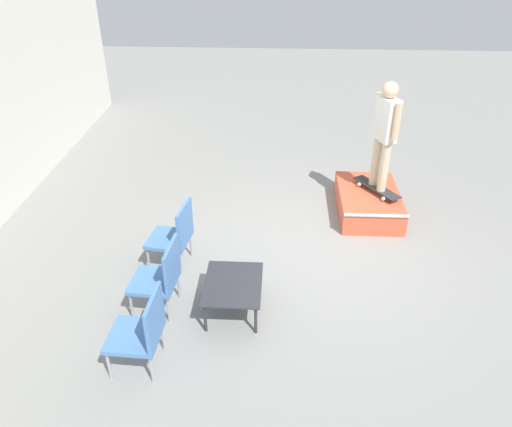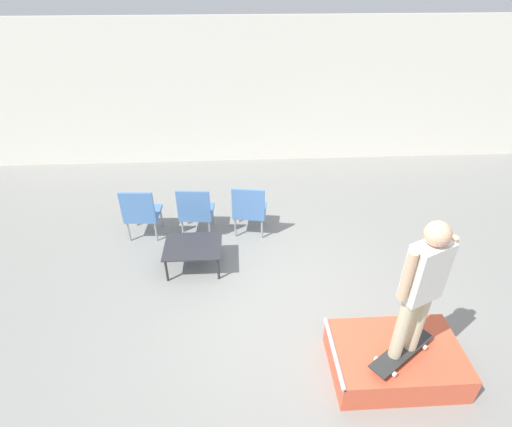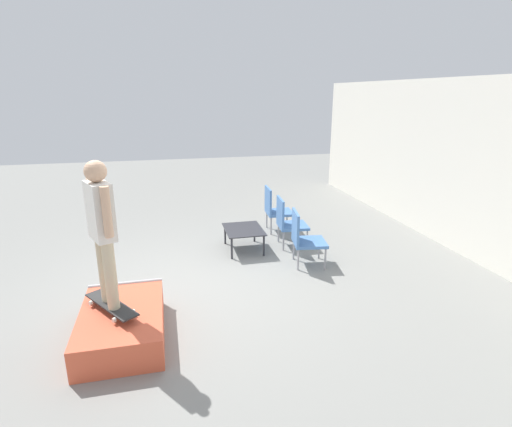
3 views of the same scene
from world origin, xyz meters
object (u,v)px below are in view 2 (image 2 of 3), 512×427
(skateboard_on_ramp, at_px, (402,351))
(patio_chair_left, at_px, (141,212))
(patio_chair_center, at_px, (196,210))
(coffee_table, at_px, (193,248))
(person_skater, at_px, (423,283))
(skate_ramp_box, at_px, (395,359))
(patio_chair_right, at_px, (249,208))

(skateboard_on_ramp, distance_m, patio_chair_left, 4.29)
(patio_chair_center, bearing_deg, coffee_table, 95.13)
(person_skater, xyz_separation_m, coffee_table, (-2.35, 2.00, -1.05))
(skate_ramp_box, height_order, coffee_table, coffee_table)
(skateboard_on_ramp, height_order, coffee_table, skateboard_on_ramp)
(person_skater, height_order, coffee_table, person_skater)
(skateboard_on_ramp, bearing_deg, patio_chair_left, 104.40)
(skateboard_on_ramp, bearing_deg, coffee_table, 105.20)
(skate_ramp_box, distance_m, patio_chair_center, 3.63)
(skateboard_on_ramp, relative_size, patio_chair_right, 0.90)
(coffee_table, distance_m, patio_chair_right, 1.20)
(skateboard_on_ramp, relative_size, person_skater, 0.51)
(patio_chair_left, bearing_deg, patio_chair_right, -176.93)
(skateboard_on_ramp, bearing_deg, patio_chair_center, 95.44)
(coffee_table, bearing_deg, patio_chair_center, 90.55)
(patio_chair_left, distance_m, patio_chair_right, 1.74)
(skate_ramp_box, distance_m, patio_chair_left, 4.25)
(skate_ramp_box, distance_m, patio_chair_right, 3.13)
(skate_ramp_box, xyz_separation_m, skateboard_on_ramp, (-0.01, -0.10, 0.26))
(skate_ramp_box, distance_m, person_skater, 1.23)
(skate_ramp_box, xyz_separation_m, patio_chair_left, (-3.24, 2.73, 0.31))
(patio_chair_center, height_order, patio_chair_right, same)
(skateboard_on_ramp, xyz_separation_m, person_skater, (0.00, 0.00, 0.97))
(patio_chair_right, bearing_deg, patio_chair_center, 8.95)
(skateboard_on_ramp, bearing_deg, person_skater, 55.62)
(coffee_table, relative_size, patio_chair_left, 0.91)
(patio_chair_right, bearing_deg, coffee_table, 52.84)
(patio_chair_left, xyz_separation_m, patio_chair_right, (1.74, 0.00, 0.00))
(skate_ramp_box, relative_size, skateboard_on_ramp, 1.73)
(patio_chair_left, bearing_deg, skate_ramp_box, 142.90)
(patio_chair_right, bearing_deg, skate_ramp_box, 127.67)
(person_skater, bearing_deg, patio_chair_center, 105.91)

